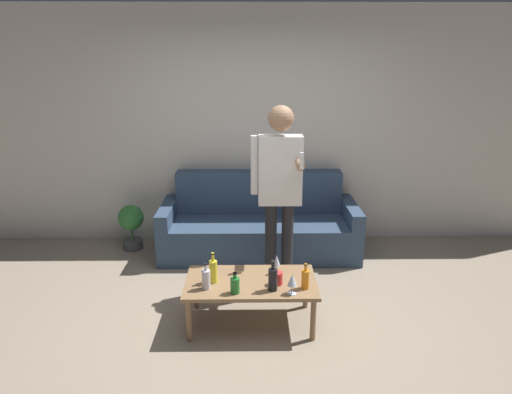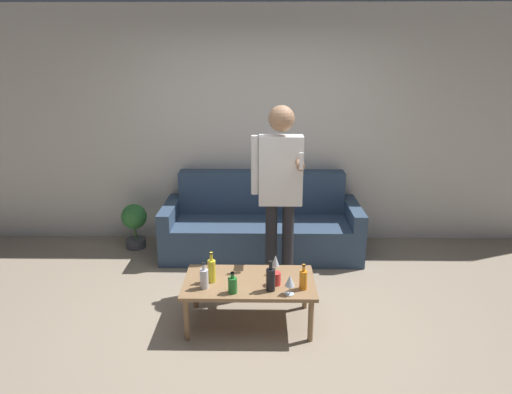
{
  "view_description": "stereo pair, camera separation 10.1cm",
  "coord_description": "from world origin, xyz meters",
  "px_view_note": "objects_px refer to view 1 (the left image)",
  "views": [
    {
      "loc": [
        -0.05,
        -3.18,
        2.14
      ],
      "look_at": [
        -0.01,
        0.68,
        0.95
      ],
      "focal_mm": 32.0,
      "sensor_mm": 36.0,
      "label": 1
    },
    {
      "loc": [
        0.05,
        -3.18,
        2.14
      ],
      "look_at": [
        -0.01,
        0.68,
        0.95
      ],
      "focal_mm": 32.0,
      "sensor_mm": 36.0,
      "label": 2
    }
  ],
  "objects_px": {
    "person_standing_front": "(279,182)",
    "coffee_table": "(251,285)",
    "bottle_orange": "(235,285)",
    "couch": "(259,225)"
  },
  "relations": [
    {
      "from": "person_standing_front",
      "to": "coffee_table",
      "type": "bearing_deg",
      "value": -111.96
    },
    {
      "from": "coffee_table",
      "to": "bottle_orange",
      "type": "distance_m",
      "value": 0.26
    },
    {
      "from": "coffee_table",
      "to": "bottle_orange",
      "type": "xyz_separation_m",
      "value": [
        -0.12,
        -0.2,
        0.11
      ]
    },
    {
      "from": "couch",
      "to": "bottle_orange",
      "type": "distance_m",
      "value": 1.71
    },
    {
      "from": "coffee_table",
      "to": "person_standing_front",
      "type": "height_order",
      "value": "person_standing_front"
    },
    {
      "from": "couch",
      "to": "bottle_orange",
      "type": "bearing_deg",
      "value": -97.36
    },
    {
      "from": "couch",
      "to": "person_standing_front",
      "type": "relative_size",
      "value": 1.25
    },
    {
      "from": "bottle_orange",
      "to": "person_standing_front",
      "type": "bearing_deg",
      "value": 65.6
    },
    {
      "from": "bottle_orange",
      "to": "person_standing_front",
      "type": "distance_m",
      "value": 1.1
    },
    {
      "from": "coffee_table",
      "to": "person_standing_front",
      "type": "distance_m",
      "value": 0.99
    }
  ]
}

